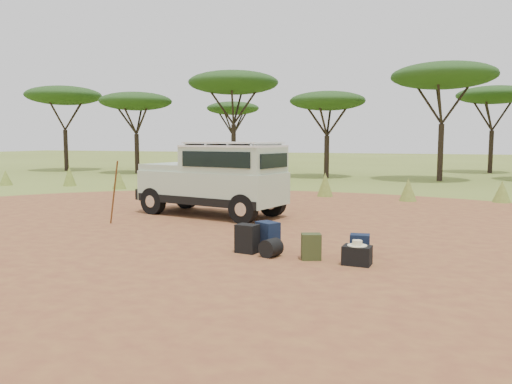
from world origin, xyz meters
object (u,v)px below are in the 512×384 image
(backpack_olive, at_px, (311,247))
(hard_case, at_px, (357,255))
(backpack_navy, at_px, (268,236))
(safari_vehicle, at_px, (216,180))
(backpack_black, at_px, (247,239))
(walking_staff, at_px, (114,193))
(duffel_navy, at_px, (360,245))

(backpack_olive, relative_size, hard_case, 1.00)
(backpack_navy, bearing_deg, hard_case, 16.14)
(safari_vehicle, distance_m, backpack_black, 4.78)
(backpack_navy, bearing_deg, safari_vehicle, 160.44)
(walking_staff, bearing_deg, safari_vehicle, -9.99)
(safari_vehicle, bearing_deg, duffel_navy, -25.93)
(duffel_navy, height_order, hard_case, duffel_navy)
(safari_vehicle, xyz_separation_m, duffel_navy, (4.52, -3.49, -0.80))
(safari_vehicle, distance_m, duffel_navy, 5.76)
(backpack_black, xyz_separation_m, backpack_olive, (1.26, -0.12, -0.04))
(walking_staff, distance_m, hard_case, 6.65)
(backpack_black, height_order, backpack_navy, backpack_navy)
(walking_staff, relative_size, duffel_navy, 4.21)
(walking_staff, bearing_deg, hard_case, -79.50)
(backpack_navy, height_order, backpack_olive, backpack_navy)
(backpack_black, distance_m, hard_case, 2.09)
(backpack_olive, bearing_deg, backpack_black, 153.66)
(backpack_olive, distance_m, hard_case, 0.83)
(walking_staff, distance_m, backpack_olive, 5.84)
(duffel_navy, bearing_deg, safari_vehicle, 135.67)
(backpack_navy, bearing_deg, backpack_black, -97.65)
(duffel_navy, bearing_deg, walking_staff, 162.14)
(safari_vehicle, relative_size, backpack_navy, 8.07)
(backpack_black, distance_m, backpack_olive, 1.27)
(walking_staff, distance_m, duffel_navy, 6.41)
(backpack_olive, xyz_separation_m, duffel_navy, (0.76, 0.63, -0.04))
(walking_staff, relative_size, backpack_black, 3.08)
(backpack_navy, xyz_separation_m, hard_case, (1.79, -0.55, -0.11))
(backpack_navy, bearing_deg, duffel_navy, 39.01)
(backpack_navy, xyz_separation_m, backpack_olive, (0.97, -0.46, -0.04))
(backpack_black, relative_size, hard_case, 1.15)
(walking_staff, xyz_separation_m, duffel_navy, (6.26, -1.24, -0.61))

